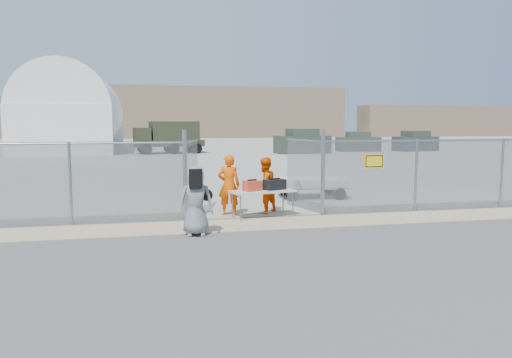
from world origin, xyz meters
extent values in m
plane|color=#4D4B4B|center=(0.00, 0.00, 0.00)|extent=(160.00, 160.00, 0.00)
cube|color=#A2A190|center=(0.00, 42.00, 0.01)|extent=(160.00, 80.00, 0.01)
cube|color=tan|center=(0.00, 1.00, 0.01)|extent=(44.00, 1.60, 0.01)
cube|color=red|center=(-0.14, 1.89, 0.92)|extent=(0.55, 0.47, 0.29)
cube|color=black|center=(0.55, 2.03, 0.92)|extent=(0.70, 0.56, 0.29)
imported|color=#FA5503|center=(-0.71, 2.45, 0.89)|extent=(0.72, 0.54, 1.78)
imported|color=#FA5503|center=(0.38, 2.54, 0.84)|extent=(1.02, 0.96, 1.67)
imported|color=gray|center=(-1.89, 0.05, 0.84)|extent=(0.86, 0.60, 1.67)
camera|label=1|loc=(-2.98, -11.75, 2.69)|focal=35.00mm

